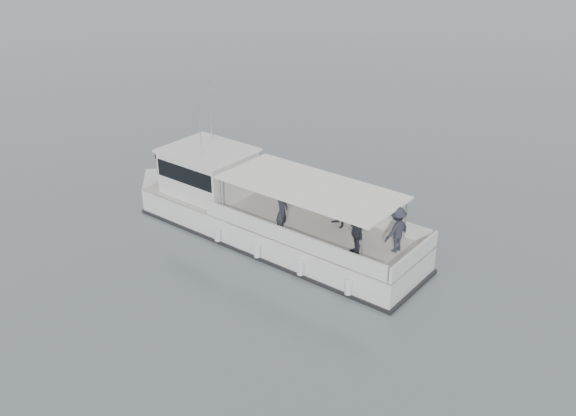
# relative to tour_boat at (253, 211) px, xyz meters

# --- Properties ---
(ground) EXTENTS (1400.00, 1400.00, 0.00)m
(ground) POSITION_rel_tour_boat_xyz_m (-1.61, -3.59, -1.02)
(ground) COLOR #555F64
(ground) RESTS_ON ground
(tour_boat) EXTENTS (14.33, 8.53, 6.22)m
(tour_boat) POSITION_rel_tour_boat_xyz_m (0.00, 0.00, 0.00)
(tour_boat) COLOR white
(tour_boat) RESTS_ON ground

